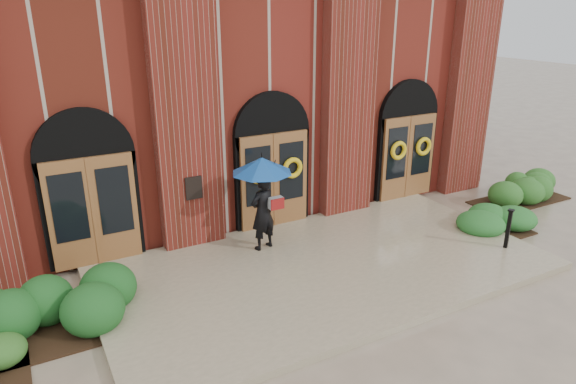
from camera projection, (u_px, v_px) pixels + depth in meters
ground at (329, 273)px, 11.60m from camera, size 90.00×90.00×0.00m
landing at (326, 267)px, 11.70m from camera, size 10.00×5.30×0.15m
church_building at (193, 73)px, 17.64m from camera, size 16.20×12.53×7.00m
man_with_umbrella at (262, 186)px, 11.91m from camera, size 1.74×1.74×2.28m
metal_post at (508, 228)px, 12.30m from camera, size 0.17×0.17×0.99m
hedge_wall_left at (67, 309)px, 9.43m from camera, size 3.45×1.38×0.88m
hedge_wall_right at (521, 190)px, 15.72m from camera, size 2.88×1.15×0.74m
hedge_front_right at (492, 220)px, 13.72m from camera, size 1.60×1.37×0.56m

